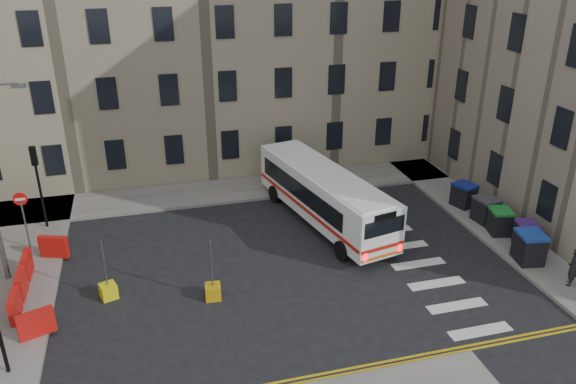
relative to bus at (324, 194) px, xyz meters
name	(u,v)px	position (x,y,z in m)	size (l,w,h in m)	color
ground	(323,262)	(-1.25, -3.70, -1.56)	(120.00, 120.00, 0.00)	black
pavement_north	(169,197)	(-7.25, 4.90, -1.48)	(36.00, 3.20, 0.15)	slate
pavement_east	(458,201)	(7.75, 0.30, -1.48)	(2.40, 26.00, 0.15)	slate
terrace_north	(131,20)	(-8.25, 11.80, 7.06)	(38.30, 10.80, 17.20)	gray
traffic_light_nw	(37,175)	(-13.25, 2.80, 1.31)	(0.28, 0.22, 4.10)	black
no_entry_north	(22,209)	(-13.75, 0.80, 0.52)	(0.60, 0.08, 3.00)	#595B5E
roadworks_barriers	(31,283)	(-13.09, -3.20, -0.91)	(1.66, 6.26, 1.00)	red
bus	(324,194)	(0.00, 0.00, 0.00)	(4.27, 10.15, 2.69)	white
wheelie_bin_a	(529,247)	(7.28, -6.12, -0.72)	(1.26, 1.40, 1.36)	black
wheelie_bin_b	(526,235)	(8.00, -4.97, -0.82)	(1.17, 1.27, 1.17)	black
wheelie_bin_c	(500,221)	(7.61, -3.51, -0.80)	(1.19, 1.29, 1.21)	black
wheelie_bin_d	(486,209)	(7.66, -2.25, -0.78)	(1.12, 1.24, 1.25)	black
wheelie_bin_e	(464,195)	(7.59, -0.38, -0.79)	(1.26, 1.35, 1.23)	black
pedestrian	(573,267)	(7.77, -8.15, -0.59)	(0.60, 0.39, 1.64)	black
bollard_yellow	(109,291)	(-10.21, -4.03, -1.26)	(0.60, 0.60, 0.60)	yellow
bollard_chevron	(213,292)	(-6.25, -5.14, -1.26)	(0.60, 0.60, 0.60)	#C58F0B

